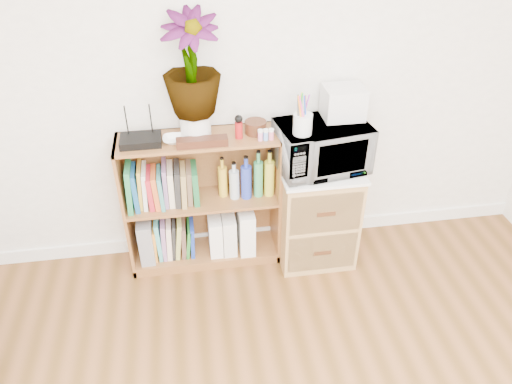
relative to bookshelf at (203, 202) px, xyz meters
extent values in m
cube|color=white|center=(0.35, 0.14, -0.42)|extent=(4.00, 0.02, 0.10)
cube|color=brown|center=(0.00, 0.00, 0.00)|extent=(1.00, 0.30, 0.95)
cube|color=#9E7542|center=(0.75, -0.08, -0.12)|extent=(0.50, 0.45, 0.70)
imported|color=silver|center=(0.75, -0.08, 0.40)|extent=(0.59, 0.44, 0.30)
cylinder|color=silver|center=(0.60, -0.17, 0.61)|extent=(0.11, 0.11, 0.12)
cube|color=silver|center=(0.89, 0.00, 0.64)|extent=(0.24, 0.20, 0.19)
cube|color=black|center=(-0.33, -0.02, 0.50)|extent=(0.24, 0.16, 0.04)
imported|color=white|center=(-0.14, -0.03, 0.49)|extent=(0.13, 0.13, 0.03)
cylinder|color=silver|center=(-0.01, 0.02, 0.55)|extent=(0.18, 0.18, 0.15)
imported|color=#386C2B|center=(-0.01, 0.02, 0.92)|extent=(0.33, 0.33, 0.59)
cube|color=#32170D|center=(0.02, -0.10, 0.50)|extent=(0.30, 0.08, 0.05)
cylinder|color=maroon|center=(0.24, -0.04, 0.53)|extent=(0.05, 0.05, 0.10)
cylinder|color=#371E0F|center=(0.35, 0.01, 0.51)|extent=(0.13, 0.13, 0.08)
cube|color=pink|center=(0.40, -0.09, 0.50)|extent=(0.11, 0.04, 0.05)
cube|color=gray|center=(-0.39, 0.00, -0.25)|extent=(0.09, 0.25, 0.31)
cube|color=white|center=(0.07, -0.01, -0.27)|extent=(0.09, 0.22, 0.28)
cube|color=silver|center=(0.16, -0.01, -0.26)|extent=(0.09, 0.23, 0.28)
cube|color=white|center=(0.28, -0.01, -0.24)|extent=(0.10, 0.26, 0.33)
cube|color=#227F46|center=(-0.44, 0.00, 0.18)|extent=(0.05, 0.20, 0.31)
cube|color=#17518C|center=(-0.41, 0.00, 0.16)|extent=(0.03, 0.20, 0.27)
cube|color=gold|center=(-0.38, 0.00, 0.17)|extent=(0.04, 0.20, 0.28)
cube|color=silver|center=(-0.35, 0.00, 0.16)|extent=(0.04, 0.20, 0.26)
cube|color=red|center=(-0.32, 0.00, 0.14)|extent=(0.04, 0.20, 0.23)
cube|color=#D45825|center=(-0.29, 0.00, 0.14)|extent=(0.04, 0.20, 0.24)
cube|color=teal|center=(-0.25, 0.00, 0.14)|extent=(0.03, 0.20, 0.24)
cube|color=slate|center=(-0.22, 0.00, 0.16)|extent=(0.03, 0.20, 0.27)
cube|color=beige|center=(-0.19, 0.00, 0.15)|extent=(0.04, 0.20, 0.25)
cube|color=black|center=(-0.15, 0.00, 0.15)|extent=(0.05, 0.20, 0.26)
cube|color=olive|center=(-0.11, 0.00, 0.15)|extent=(0.04, 0.20, 0.25)
cube|color=brown|center=(-0.08, 0.00, 0.15)|extent=(0.04, 0.20, 0.24)
cube|color=#1A6233|center=(-0.04, 0.00, 0.14)|extent=(0.04, 0.20, 0.24)
cylinder|color=gold|center=(0.14, 0.00, 0.16)|extent=(0.06, 0.06, 0.28)
cylinder|color=#AFBCC6|center=(0.21, 0.00, 0.15)|extent=(0.06, 0.06, 0.26)
cylinder|color=#2538AC|center=(0.29, 0.00, 0.17)|extent=(0.07, 0.07, 0.30)
cylinder|color=#369659|center=(0.37, 0.00, 0.19)|extent=(0.06, 0.06, 0.32)
cylinder|color=gold|center=(0.44, 0.00, 0.19)|extent=(0.07, 0.07, 0.32)
cube|color=orange|center=(-0.34, 0.00, -0.28)|extent=(0.03, 0.19, 0.24)
cube|color=#48AEAB|center=(-0.31, 0.00, -0.26)|extent=(0.04, 0.19, 0.30)
cube|color=#8F6597|center=(-0.28, 0.00, -0.26)|extent=(0.04, 0.19, 0.28)
cube|color=beige|center=(-0.24, 0.00, -0.27)|extent=(0.04, 0.19, 0.27)
cube|color=black|center=(-0.21, 0.00, -0.27)|extent=(0.04, 0.19, 0.28)
cube|color=#A8AA4E|center=(-0.18, 0.00, -0.26)|extent=(0.06, 0.19, 0.28)
cube|color=brown|center=(-0.15, 0.00, -0.28)|extent=(0.04, 0.19, 0.25)
cube|color=#207B27|center=(-0.12, 0.00, -0.29)|extent=(0.05, 0.19, 0.22)
cube|color=#193296|center=(-0.09, 0.00, -0.29)|extent=(0.04, 0.19, 0.24)
camera|label=1|loc=(-0.06, -2.67, 1.91)|focal=35.00mm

